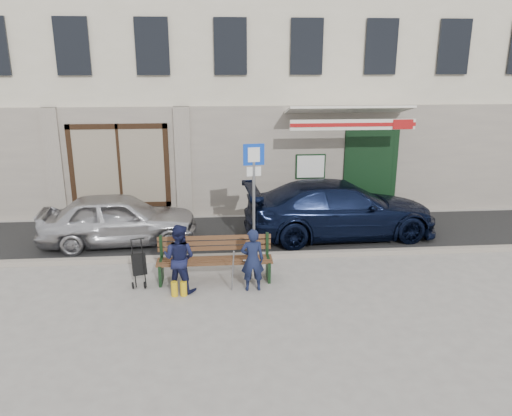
{
  "coord_description": "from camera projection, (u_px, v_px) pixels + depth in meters",
  "views": [
    {
      "loc": [
        -0.45,
        -9.31,
        4.49
      ],
      "look_at": [
        0.43,
        1.6,
        1.2
      ],
      "focal_mm": 35.0,
      "sensor_mm": 36.0,
      "label": 1
    }
  ],
  "objects": [
    {
      "name": "ground",
      "position": [
        241.0,
        287.0,
        10.22
      ],
      "size": [
        80.0,
        80.0,
        0.0
      ],
      "primitive_type": "plane",
      "color": "#9E9991",
      "rests_on": "ground"
    },
    {
      "name": "parking_sign",
      "position": [
        254.0,
        182.0,
        11.48
      ],
      "size": [
        0.49,
        0.11,
        2.64
      ],
      "rotation": [
        0.0,
        0.0,
        0.15
      ],
      "color": "gray",
      "rests_on": "ground"
    },
    {
      "name": "building",
      "position": [
        227.0,
        43.0,
        16.85
      ],
      "size": [
        20.0,
        8.27,
        10.0
      ],
      "color": "beige",
      "rests_on": "ground"
    },
    {
      "name": "bench",
      "position": [
        213.0,
        260.0,
        10.39
      ],
      "size": [
        2.4,
        1.17,
        0.98
      ],
      "color": "brown",
      "rests_on": "ground"
    },
    {
      "name": "curb",
      "position": [
        238.0,
        256.0,
        11.63
      ],
      "size": [
        60.0,
        0.18,
        0.12
      ],
      "primitive_type": "cube",
      "color": "#9E9384",
      "rests_on": "ground"
    },
    {
      "name": "asphalt_lane",
      "position": [
        235.0,
        235.0,
        13.17
      ],
      "size": [
        60.0,
        3.2,
        0.01
      ],
      "primitive_type": "cube",
      "color": "#282828",
      "rests_on": "ground"
    },
    {
      "name": "car_silver",
      "position": [
        119.0,
        219.0,
        12.43
      ],
      "size": [
        3.94,
        1.82,
        1.31
      ],
      "primitive_type": "imported",
      "rotation": [
        0.0,
        0.0,
        1.64
      ],
      "color": "silver",
      "rests_on": "ground"
    },
    {
      "name": "car_navy",
      "position": [
        340.0,
        209.0,
        12.99
      ],
      "size": [
        5.12,
        2.35,
        1.45
      ],
      "primitive_type": "imported",
      "rotation": [
        0.0,
        0.0,
        1.63
      ],
      "color": "black",
      "rests_on": "ground"
    },
    {
      "name": "woman",
      "position": [
        179.0,
        258.0,
        9.88
      ],
      "size": [
        0.83,
        0.75,
        1.39
      ],
      "primitive_type": "imported",
      "rotation": [
        0.0,
        0.0,
        2.75
      ],
      "color": "#16193D",
      "rests_on": "ground"
    },
    {
      "name": "stroller",
      "position": [
        139.0,
        265.0,
        10.2
      ],
      "size": [
        0.34,
        0.44,
        0.97
      ],
      "rotation": [
        0.0,
        0.0,
        0.31
      ],
      "color": "black",
      "rests_on": "ground"
    },
    {
      "name": "man",
      "position": [
        252.0,
        260.0,
        9.92
      ],
      "size": [
        0.48,
        0.33,
        1.29
      ],
      "primitive_type": "imported",
      "rotation": [
        0.0,
        0.0,
        3.18
      ],
      "color": "#151C3B",
      "rests_on": "ground"
    }
  ]
}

